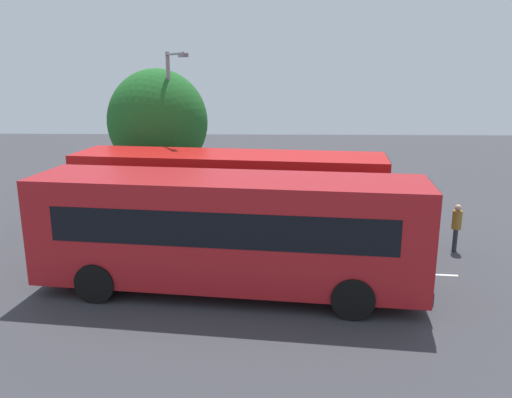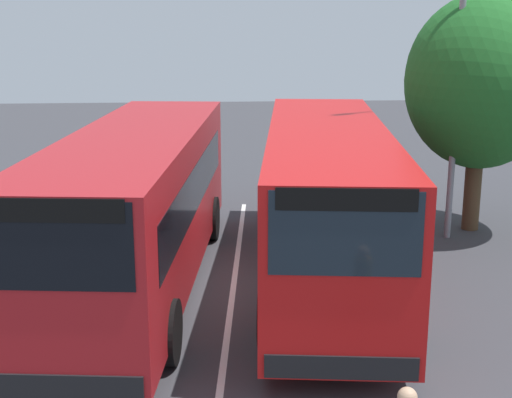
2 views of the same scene
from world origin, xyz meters
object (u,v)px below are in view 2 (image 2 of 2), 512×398
Objects in this scene: bus_center_left at (326,197)px; depot_tree at (481,82)px; bus_far_left at (138,203)px; street_lamp at (451,84)px.

depot_tree is (-3.39, 4.51, 2.07)m from bus_center_left.
bus_center_left is at bearing 100.63° from bus_far_left.
bus_far_left is at bearing -66.55° from depot_tree.
bus_far_left is 1.00× the size of bus_center_left.
street_lamp reaches higher than bus_center_left.
bus_far_left is 1.60× the size of street_lamp.
depot_tree is at bearing 120.16° from bus_far_left.
bus_far_left is 8.19m from street_lamp.
street_lamp is at bearing -52.79° from depot_tree.
street_lamp is (-2.59, 3.45, 2.10)m from bus_center_left.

